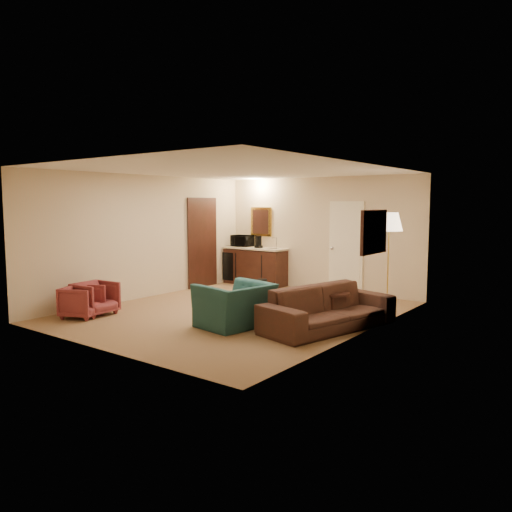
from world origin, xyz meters
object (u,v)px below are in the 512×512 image
(coffee_table, at_px, (325,306))
(rose_chair_near, at_px, (82,300))
(rose_chair_far, at_px, (95,297))
(coffee_maker, at_px, (259,242))
(floor_lamp, at_px, (388,262))
(microwave, at_px, (242,240))
(teal_armchair, at_px, (235,298))
(wetbar_cabinet, at_px, (255,266))
(sofa, at_px, (329,301))
(waste_bin, at_px, (262,285))

(coffee_table, bearing_deg, rose_chair_near, -146.66)
(rose_chair_far, relative_size, coffee_maker, 2.23)
(floor_lamp, distance_m, microwave, 4.42)
(coffee_table, bearing_deg, microwave, 146.85)
(teal_armchair, height_order, rose_chair_near, teal_armchair)
(wetbar_cabinet, bearing_deg, teal_armchair, -57.32)
(sofa, distance_m, microwave, 5.00)
(floor_lamp, bearing_deg, coffee_maker, 165.00)
(rose_chair_near, xyz_separation_m, rose_chair_far, (0.00, 0.27, 0.02))
(sofa, height_order, floor_lamp, floor_lamp)
(teal_armchair, relative_size, coffee_maker, 3.69)
(rose_chair_far, height_order, coffee_table, rose_chair_far)
(waste_bin, relative_size, coffee_maker, 0.88)
(teal_armchair, relative_size, microwave, 2.12)
(coffee_maker, bearing_deg, waste_bin, -60.93)
(coffee_table, relative_size, floor_lamp, 0.49)
(teal_armchair, bearing_deg, rose_chair_near, -57.84)
(rose_chair_far, distance_m, coffee_table, 4.10)
(rose_chair_near, distance_m, rose_chair_far, 0.27)
(sofa, distance_m, coffee_table, 0.57)
(coffee_table, height_order, microwave, microwave)
(sofa, bearing_deg, teal_armchair, 136.18)
(rose_chair_near, height_order, floor_lamp, floor_lamp)
(wetbar_cabinet, relative_size, microwave, 3.17)
(waste_bin, xyz_separation_m, microwave, (-1.10, 0.63, 0.96))
(wetbar_cabinet, xyz_separation_m, rose_chair_near, (-0.25, -4.72, -0.15))
(rose_chair_near, bearing_deg, rose_chair_far, -24.10)
(rose_chair_far, xyz_separation_m, waste_bin, (0.90, 3.87, -0.20))
(waste_bin, bearing_deg, sofa, -37.27)
(rose_chair_far, bearing_deg, wetbar_cabinet, -7.56)
(wetbar_cabinet, height_order, waste_bin, wetbar_cabinet)
(wetbar_cabinet, relative_size, teal_armchair, 1.50)
(rose_chair_far, distance_m, floor_lamp, 5.37)
(coffee_table, distance_m, coffee_maker, 4.04)
(teal_armchair, distance_m, rose_chair_far, 2.71)
(rose_chair_far, height_order, microwave, microwave)
(microwave, relative_size, coffee_maker, 1.74)
(rose_chair_near, height_order, rose_chair_far, rose_chair_far)
(rose_chair_far, xyz_separation_m, coffee_table, (3.54, 2.06, -0.07))
(sofa, bearing_deg, coffee_table, 49.83)
(coffee_table, bearing_deg, rose_chair_far, -149.82)
(teal_armchair, relative_size, coffee_table, 1.21)
(sofa, bearing_deg, microwave, 68.86)
(sofa, height_order, rose_chair_near, sofa)
(rose_chair_near, distance_m, floor_lamp, 5.55)
(waste_bin, bearing_deg, coffee_table, -34.47)
(rose_chair_near, distance_m, coffee_table, 4.24)
(teal_armchair, bearing_deg, floor_lamp, 158.69)
(wetbar_cabinet, height_order, microwave, microwave)
(coffee_table, bearing_deg, coffee_maker, 143.22)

